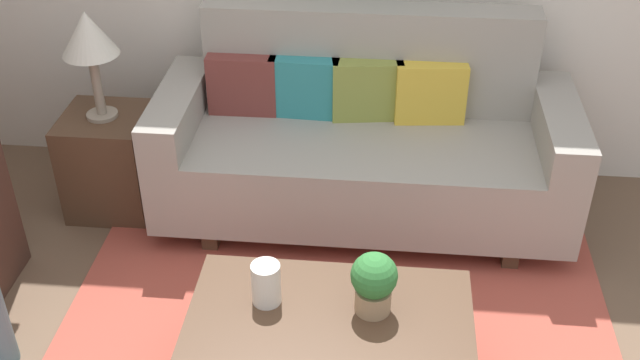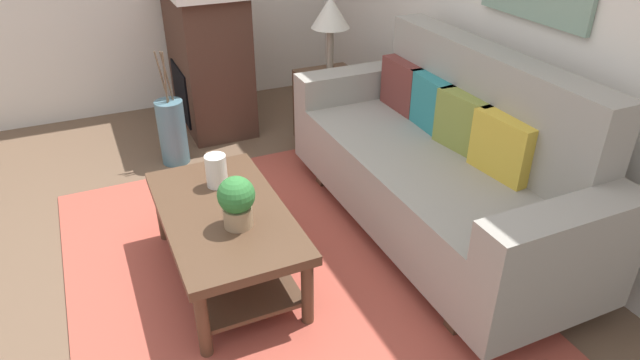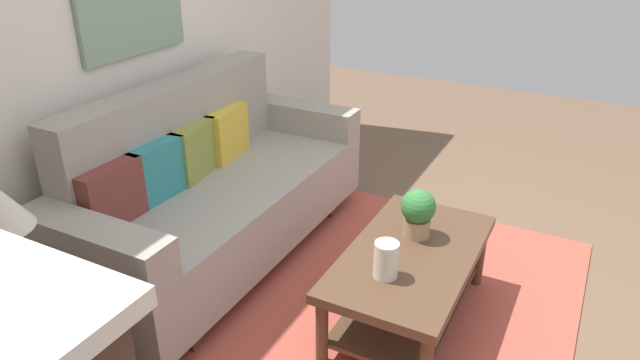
{
  "view_description": "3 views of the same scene",
  "coord_description": "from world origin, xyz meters",
  "px_view_note": "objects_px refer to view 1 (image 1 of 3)",
  "views": [
    {
      "loc": [
        0.17,
        -1.93,
        2.51
      ],
      "look_at": [
        -0.11,
        0.95,
        0.57
      ],
      "focal_mm": 43.41,
      "sensor_mm": 36.0,
      "label": 1
    },
    {
      "loc": [
        2.34,
        -0.26,
        1.96
      ],
      "look_at": [
        0.14,
        0.73,
        0.57
      ],
      "focal_mm": 31.15,
      "sensor_mm": 36.0,
      "label": 2
    },
    {
      "loc": [
        -2.34,
        -0.45,
        1.99
      ],
      "look_at": [
        0.2,
        0.88,
        0.6
      ],
      "focal_mm": 31.87,
      "sensor_mm": 36.0,
      "label": 3
    }
  ],
  "objects_px": {
    "couch": "(364,144)",
    "throw_pillow_olive": "(367,90)",
    "table_lamp": "(89,38)",
    "coffee_table": "(330,334)",
    "throw_pillow_mustard": "(430,93)",
    "side_table": "(111,162)",
    "tabletop_vase": "(266,283)",
    "throw_pillow_maroon": "(243,84)",
    "potted_plant_tabletop": "(374,282)",
    "throw_pillow_teal": "(304,87)"
  },
  "relations": [
    {
      "from": "potted_plant_tabletop",
      "to": "throw_pillow_teal",
      "type": "bearing_deg",
      "value": 107.06
    },
    {
      "from": "side_table",
      "to": "throw_pillow_maroon",
      "type": "bearing_deg",
      "value": 15.54
    },
    {
      "from": "couch",
      "to": "side_table",
      "type": "relative_size",
      "value": 3.77
    },
    {
      "from": "throw_pillow_teal",
      "to": "table_lamp",
      "type": "distance_m",
      "value": 1.1
    },
    {
      "from": "throw_pillow_olive",
      "to": "coffee_table",
      "type": "relative_size",
      "value": 0.33
    },
    {
      "from": "throw_pillow_olive",
      "to": "potted_plant_tabletop",
      "type": "xyz_separation_m",
      "value": [
        0.09,
        -1.36,
        -0.11
      ]
    },
    {
      "from": "throw_pillow_mustard",
      "to": "table_lamp",
      "type": "height_order",
      "value": "table_lamp"
    },
    {
      "from": "throw_pillow_maroon",
      "to": "side_table",
      "type": "bearing_deg",
      "value": -164.46
    },
    {
      "from": "couch",
      "to": "side_table",
      "type": "height_order",
      "value": "couch"
    },
    {
      "from": "potted_plant_tabletop",
      "to": "throw_pillow_olive",
      "type": "bearing_deg",
      "value": 93.88
    },
    {
      "from": "throw_pillow_mustard",
      "to": "throw_pillow_maroon",
      "type": "bearing_deg",
      "value": 180.0
    },
    {
      "from": "couch",
      "to": "throw_pillow_mustard",
      "type": "xyz_separation_m",
      "value": [
        0.33,
        0.13,
        0.25
      ]
    },
    {
      "from": "side_table",
      "to": "coffee_table",
      "type": "bearing_deg",
      "value": -42.96
    },
    {
      "from": "throw_pillow_maroon",
      "to": "potted_plant_tabletop",
      "type": "xyz_separation_m",
      "value": [
        0.74,
        -1.36,
        -0.11
      ]
    },
    {
      "from": "coffee_table",
      "to": "tabletop_vase",
      "type": "xyz_separation_m",
      "value": [
        -0.25,
        0.04,
        0.2
      ]
    },
    {
      "from": "throw_pillow_mustard",
      "to": "tabletop_vase",
      "type": "xyz_separation_m",
      "value": [
        -0.65,
        -1.35,
        -0.16
      ]
    },
    {
      "from": "throw_pillow_mustard",
      "to": "potted_plant_tabletop",
      "type": "height_order",
      "value": "throw_pillow_mustard"
    },
    {
      "from": "throw_pillow_maroon",
      "to": "throw_pillow_olive",
      "type": "xyz_separation_m",
      "value": [
        0.65,
        0.0,
        0.0
      ]
    },
    {
      "from": "tabletop_vase",
      "to": "potted_plant_tabletop",
      "type": "distance_m",
      "value": 0.42
    },
    {
      "from": "tabletop_vase",
      "to": "table_lamp",
      "type": "relative_size",
      "value": 0.31
    },
    {
      "from": "couch",
      "to": "tabletop_vase",
      "type": "distance_m",
      "value": 1.27
    },
    {
      "from": "throw_pillow_mustard",
      "to": "potted_plant_tabletop",
      "type": "bearing_deg",
      "value": -99.7
    },
    {
      "from": "couch",
      "to": "throw_pillow_olive",
      "type": "height_order",
      "value": "couch"
    },
    {
      "from": "throw_pillow_maroon",
      "to": "table_lamp",
      "type": "relative_size",
      "value": 0.63
    },
    {
      "from": "couch",
      "to": "table_lamp",
      "type": "xyz_separation_m",
      "value": [
        -1.36,
        -0.07,
        0.56
      ]
    },
    {
      "from": "tabletop_vase",
      "to": "side_table",
      "type": "relative_size",
      "value": 0.32
    },
    {
      "from": "table_lamp",
      "to": "throw_pillow_olive",
      "type": "bearing_deg",
      "value": 8.23
    },
    {
      "from": "tabletop_vase",
      "to": "side_table",
      "type": "bearing_deg",
      "value": 131.8
    },
    {
      "from": "throw_pillow_maroon",
      "to": "coffee_table",
      "type": "distance_m",
      "value": 1.55
    },
    {
      "from": "throw_pillow_mustard",
      "to": "table_lamp",
      "type": "distance_m",
      "value": 1.72
    },
    {
      "from": "potted_plant_tabletop",
      "to": "table_lamp",
      "type": "distance_m",
      "value": 1.91
    },
    {
      "from": "couch",
      "to": "table_lamp",
      "type": "distance_m",
      "value": 1.47
    },
    {
      "from": "couch",
      "to": "throw_pillow_teal",
      "type": "distance_m",
      "value": 0.43
    },
    {
      "from": "throw_pillow_olive",
      "to": "table_lamp",
      "type": "bearing_deg",
      "value": -171.77
    },
    {
      "from": "throw_pillow_mustard",
      "to": "side_table",
      "type": "relative_size",
      "value": 0.64
    },
    {
      "from": "throw_pillow_olive",
      "to": "table_lamp",
      "type": "height_order",
      "value": "table_lamp"
    },
    {
      "from": "throw_pillow_mustard",
      "to": "potted_plant_tabletop",
      "type": "distance_m",
      "value": 1.39
    },
    {
      "from": "coffee_table",
      "to": "table_lamp",
      "type": "relative_size",
      "value": 1.93
    },
    {
      "from": "coffee_table",
      "to": "tabletop_vase",
      "type": "height_order",
      "value": "tabletop_vase"
    },
    {
      "from": "coffee_table",
      "to": "side_table",
      "type": "xyz_separation_m",
      "value": [
        -1.29,
        1.2,
        -0.03
      ]
    },
    {
      "from": "side_table",
      "to": "throw_pillow_olive",
      "type": "bearing_deg",
      "value": 8.23
    },
    {
      "from": "throw_pillow_maroon",
      "to": "throw_pillow_mustard",
      "type": "distance_m",
      "value": 0.98
    },
    {
      "from": "throw_pillow_mustard",
      "to": "table_lamp",
      "type": "relative_size",
      "value": 0.63
    },
    {
      "from": "throw_pillow_mustard",
      "to": "side_table",
      "type": "bearing_deg",
      "value": -173.35
    },
    {
      "from": "throw_pillow_olive",
      "to": "tabletop_vase",
      "type": "relative_size",
      "value": 2.02
    },
    {
      "from": "tabletop_vase",
      "to": "throw_pillow_maroon",
      "type": "bearing_deg",
      "value": 103.67
    },
    {
      "from": "throw_pillow_maroon",
      "to": "potted_plant_tabletop",
      "type": "height_order",
      "value": "throw_pillow_maroon"
    },
    {
      "from": "couch",
      "to": "potted_plant_tabletop",
      "type": "bearing_deg",
      "value": -85.72
    },
    {
      "from": "throw_pillow_mustard",
      "to": "couch",
      "type": "bearing_deg",
      "value": -158.74
    },
    {
      "from": "throw_pillow_teal",
      "to": "side_table",
      "type": "distance_m",
      "value": 1.12
    }
  ]
}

